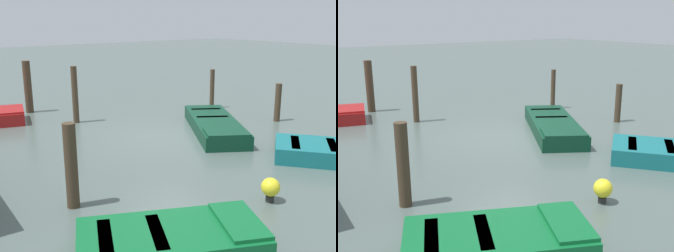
# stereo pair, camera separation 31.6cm
# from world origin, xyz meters

# --- Properties ---
(ground_plane) EXTENTS (80.00, 80.00, 0.00)m
(ground_plane) POSITION_xyz_m (0.00, 0.00, 0.00)
(ground_plane) COLOR #4C5B56
(rowboat_dark_green) EXTENTS (4.08, 3.17, 0.46)m
(rowboat_dark_green) POSITION_xyz_m (-0.36, -1.51, 0.22)
(rowboat_dark_green) COLOR #0C3823
(rowboat_dark_green) RESTS_ON ground_plane
(rowboat_green) EXTENTS (2.36, 3.03, 0.46)m
(rowboat_green) POSITION_xyz_m (-4.85, 3.57, 0.22)
(rowboat_green) COLOR #0F602D
(rowboat_green) RESTS_ON ground_plane
(mooring_piling_near_right) EXTENTS (0.20, 0.20, 1.88)m
(mooring_piling_near_right) POSITION_xyz_m (3.23, 1.39, 0.94)
(mooring_piling_near_right) COLOR #423323
(mooring_piling_near_right) RESTS_ON ground_plane
(mooring_piling_mid_right) EXTENTS (0.23, 0.23, 1.61)m
(mooring_piling_mid_right) POSITION_xyz_m (-2.52, 4.09, 0.80)
(mooring_piling_mid_right) COLOR #423323
(mooring_piling_mid_right) RESTS_ON ground_plane
(mooring_piling_far_right) EXTENTS (0.20, 0.20, 1.28)m
(mooring_piling_far_right) POSITION_xyz_m (-0.65, -4.11, 0.64)
(mooring_piling_far_right) COLOR #423323
(mooring_piling_far_right) RESTS_ON ground_plane
(mooring_piling_near_left) EXTENTS (0.17, 0.17, 1.50)m
(mooring_piling_near_left) POSITION_xyz_m (2.13, -3.70, 0.75)
(mooring_piling_near_left) COLOR #423323
(mooring_piling_near_left) RESTS_ON ground_plane
(mooring_piling_center) EXTENTS (0.28, 0.28, 1.89)m
(mooring_piling_center) POSITION_xyz_m (5.66, 2.12, 0.95)
(mooring_piling_center) COLOR #423323
(mooring_piling_center) RESTS_ON ground_plane
(marker_buoy) EXTENTS (0.36, 0.36, 0.48)m
(marker_buoy) POSITION_xyz_m (-4.57, 1.00, 0.29)
(marker_buoy) COLOR #262626
(marker_buoy) RESTS_ON ground_plane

